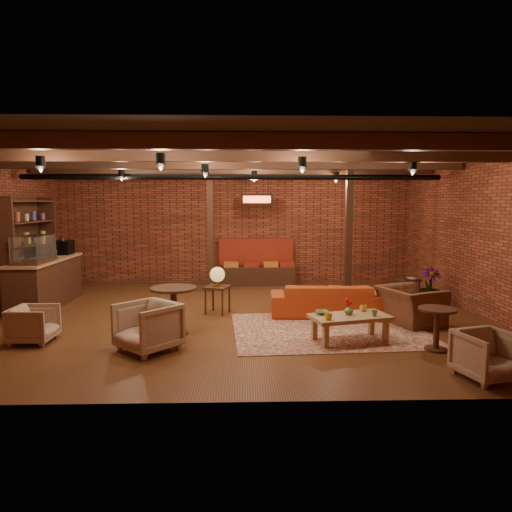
{
  "coord_description": "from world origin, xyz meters",
  "views": [
    {
      "loc": [
        0.24,
        -8.99,
        2.28
      ],
      "look_at": [
        0.5,
        0.2,
        1.19
      ],
      "focal_mm": 32.0,
      "sensor_mm": 36.0,
      "label": 1
    }
  ],
  "objects_px": {
    "round_table_left": "(174,302)",
    "armchair_right": "(411,299)",
    "round_table_right": "(437,322)",
    "armchair_a": "(34,322)",
    "side_table_lamp": "(217,278)",
    "coffee_table": "(349,318)",
    "armchair_far": "(488,353)",
    "plant_tall": "(431,250)",
    "side_table_book": "(408,280)",
    "armchair_b": "(148,324)",
    "sofa": "(326,299)"
  },
  "relations": [
    {
      "from": "round_table_left",
      "to": "armchair_right",
      "type": "xyz_separation_m",
      "value": [
        4.34,
        0.56,
        -0.09
      ]
    },
    {
      "from": "round_table_right",
      "to": "armchair_a",
      "type": "bearing_deg",
      "value": 174.81
    },
    {
      "from": "side_table_lamp",
      "to": "round_table_left",
      "type": "xyz_separation_m",
      "value": [
        -0.67,
        -1.47,
        -0.17
      ]
    },
    {
      "from": "armchair_right",
      "to": "coffee_table",
      "type": "bearing_deg",
      "value": 106.88
    },
    {
      "from": "armchair_far",
      "to": "plant_tall",
      "type": "bearing_deg",
      "value": 61.96
    },
    {
      "from": "armchair_a",
      "to": "plant_tall",
      "type": "distance_m",
      "value": 8.06
    },
    {
      "from": "side_table_book",
      "to": "round_table_right",
      "type": "xyz_separation_m",
      "value": [
        -0.88,
        -3.66,
        -0.02
      ]
    },
    {
      "from": "armchair_a",
      "to": "armchair_right",
      "type": "bearing_deg",
      "value": -80.31
    },
    {
      "from": "round_table_left",
      "to": "round_table_right",
      "type": "relative_size",
      "value": 1.24
    },
    {
      "from": "side_table_lamp",
      "to": "armchair_b",
      "type": "xyz_separation_m",
      "value": [
        -0.94,
        -2.34,
        -0.32
      ]
    },
    {
      "from": "side_table_book",
      "to": "armchair_far",
      "type": "distance_m",
      "value": 4.87
    },
    {
      "from": "side_table_book",
      "to": "armchair_right",
      "type": "bearing_deg",
      "value": -108.71
    },
    {
      "from": "sofa",
      "to": "coffee_table",
      "type": "bearing_deg",
      "value": 94.04
    },
    {
      "from": "armchair_right",
      "to": "plant_tall",
      "type": "distance_m",
      "value": 2.06
    },
    {
      "from": "armchair_far",
      "to": "sofa",
      "type": "bearing_deg",
      "value": 98.59
    },
    {
      "from": "plant_tall",
      "to": "sofa",
      "type": "bearing_deg",
      "value": -159.57
    },
    {
      "from": "side_table_lamp",
      "to": "round_table_right",
      "type": "xyz_separation_m",
      "value": [
        3.51,
        -2.46,
        -0.29
      ]
    },
    {
      "from": "armchair_a",
      "to": "armchair_right",
      "type": "relative_size",
      "value": 0.63
    },
    {
      "from": "round_table_right",
      "to": "coffee_table",
      "type": "bearing_deg",
      "value": 158.15
    },
    {
      "from": "armchair_b",
      "to": "plant_tall",
      "type": "relative_size",
      "value": 0.34
    },
    {
      "from": "coffee_table",
      "to": "armchair_right",
      "type": "xyz_separation_m",
      "value": [
        1.41,
        1.05,
        0.08
      ]
    },
    {
      "from": "coffee_table",
      "to": "round_table_left",
      "type": "relative_size",
      "value": 1.69
    },
    {
      "from": "armchair_right",
      "to": "plant_tall",
      "type": "relative_size",
      "value": 0.43
    },
    {
      "from": "round_table_left",
      "to": "armchair_right",
      "type": "relative_size",
      "value": 0.78
    },
    {
      "from": "side_table_lamp",
      "to": "side_table_book",
      "type": "xyz_separation_m",
      "value": [
        4.39,
        1.2,
        -0.27
      ]
    },
    {
      "from": "armchair_a",
      "to": "coffee_table",
      "type": "bearing_deg",
      "value": -89.62
    },
    {
      "from": "round_table_left",
      "to": "armchair_far",
      "type": "bearing_deg",
      "value": -26.3
    },
    {
      "from": "armchair_right",
      "to": "armchair_a",
      "type": "bearing_deg",
      "value": 78.58
    },
    {
      "from": "sofa",
      "to": "round_table_left",
      "type": "bearing_deg",
      "value": 25.68
    },
    {
      "from": "sofa",
      "to": "plant_tall",
      "type": "relative_size",
      "value": 0.91
    },
    {
      "from": "round_table_left",
      "to": "sofa",
      "type": "bearing_deg",
      "value": 23.36
    },
    {
      "from": "side_table_lamp",
      "to": "side_table_book",
      "type": "bearing_deg",
      "value": 15.29
    },
    {
      "from": "sofa",
      "to": "coffee_table",
      "type": "distance_m",
      "value": 1.74
    },
    {
      "from": "sofa",
      "to": "plant_tall",
      "type": "height_order",
      "value": "plant_tall"
    },
    {
      "from": "round_table_left",
      "to": "armchair_a",
      "type": "height_order",
      "value": "round_table_left"
    },
    {
      "from": "armchair_right",
      "to": "armchair_far",
      "type": "height_order",
      "value": "armchair_right"
    },
    {
      "from": "armchair_a",
      "to": "armchair_right",
      "type": "height_order",
      "value": "armchair_right"
    },
    {
      "from": "armchair_a",
      "to": "armchair_far",
      "type": "height_order",
      "value": "armchair_far"
    },
    {
      "from": "sofa",
      "to": "armchair_right",
      "type": "distance_m",
      "value": 1.62
    },
    {
      "from": "sofa",
      "to": "armchair_b",
      "type": "xyz_separation_m",
      "value": [
        -3.15,
        -2.12,
        0.09
      ]
    },
    {
      "from": "round_table_right",
      "to": "armchair_far",
      "type": "xyz_separation_m",
      "value": [
        0.17,
        -1.16,
        -0.1
      ]
    },
    {
      "from": "side_table_book",
      "to": "armchair_a",
      "type": "bearing_deg",
      "value": -157.05
    },
    {
      "from": "round_table_left",
      "to": "round_table_right",
      "type": "height_order",
      "value": "round_table_left"
    },
    {
      "from": "armchair_b",
      "to": "sofa",
      "type": "bearing_deg",
      "value": 77.14
    },
    {
      "from": "armchair_b",
      "to": "plant_tall",
      "type": "distance_m",
      "value": 6.46
    },
    {
      "from": "plant_tall",
      "to": "armchair_far",
      "type": "bearing_deg",
      "value": -103.23
    },
    {
      "from": "coffee_table",
      "to": "sofa",
      "type": "bearing_deg",
      "value": 91.72
    },
    {
      "from": "round_table_left",
      "to": "armchair_b",
      "type": "distance_m",
      "value": 0.93
    },
    {
      "from": "armchair_far",
      "to": "coffee_table",
      "type": "bearing_deg",
      "value": 115.73
    },
    {
      "from": "plant_tall",
      "to": "round_table_left",
      "type": "bearing_deg",
      "value": -157.98
    }
  ]
}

